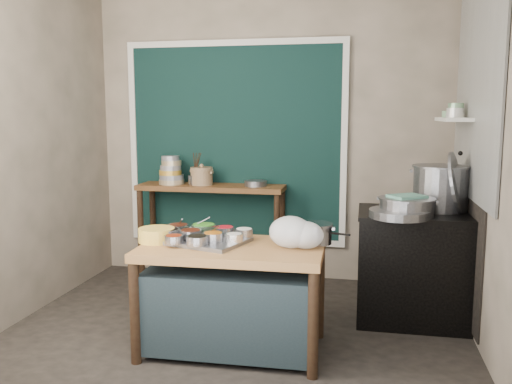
% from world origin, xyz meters
% --- Properties ---
extents(floor, '(3.50, 3.00, 0.02)m').
position_xyz_m(floor, '(0.00, 0.00, -0.01)').
color(floor, '#2D2722').
rests_on(floor, ground).
extents(back_wall, '(3.50, 0.02, 2.80)m').
position_xyz_m(back_wall, '(0.00, 1.51, 1.40)').
color(back_wall, gray).
rests_on(back_wall, floor).
extents(left_wall, '(0.02, 3.00, 2.80)m').
position_xyz_m(left_wall, '(-1.76, 0.00, 1.40)').
color(left_wall, gray).
rests_on(left_wall, floor).
extents(right_wall, '(0.02, 3.00, 2.80)m').
position_xyz_m(right_wall, '(1.76, 0.00, 1.40)').
color(right_wall, gray).
rests_on(right_wall, floor).
extents(curtain_panel, '(2.10, 0.02, 1.90)m').
position_xyz_m(curtain_panel, '(-0.35, 1.47, 1.35)').
color(curtain_panel, black).
rests_on(curtain_panel, back_wall).
extents(curtain_frame, '(2.22, 0.03, 2.02)m').
position_xyz_m(curtain_frame, '(-0.35, 1.46, 1.35)').
color(curtain_frame, beige).
rests_on(curtain_frame, back_wall).
extents(tile_panel, '(0.02, 1.70, 1.70)m').
position_xyz_m(tile_panel, '(1.74, 0.55, 1.85)').
color(tile_panel, '#B2B2AA').
rests_on(tile_panel, right_wall).
extents(soot_patch, '(0.01, 1.30, 1.30)m').
position_xyz_m(soot_patch, '(1.74, 0.65, 0.70)').
color(soot_patch, black).
rests_on(soot_patch, right_wall).
extents(wall_shelf, '(0.22, 0.70, 0.03)m').
position_xyz_m(wall_shelf, '(1.63, 0.85, 1.60)').
color(wall_shelf, beige).
rests_on(wall_shelf, right_wall).
extents(prep_table, '(1.26, 0.74, 0.75)m').
position_xyz_m(prep_table, '(0.05, -0.30, 0.38)').
color(prep_table, olive).
rests_on(prep_table, floor).
extents(back_counter, '(1.45, 0.40, 0.95)m').
position_xyz_m(back_counter, '(-0.55, 1.28, 0.47)').
color(back_counter, brown).
rests_on(back_counter, floor).
extents(stove_block, '(0.90, 0.68, 0.85)m').
position_xyz_m(stove_block, '(1.35, 0.55, 0.42)').
color(stove_block, black).
rests_on(stove_block, floor).
extents(stove_top, '(0.92, 0.69, 0.03)m').
position_xyz_m(stove_top, '(1.35, 0.55, 0.86)').
color(stove_top, black).
rests_on(stove_top, stove_block).
extents(condiment_tray, '(0.69, 0.58, 0.03)m').
position_xyz_m(condiment_tray, '(-0.18, -0.24, 0.76)').
color(condiment_tray, gray).
rests_on(condiment_tray, prep_table).
extents(condiment_bowls, '(0.66, 0.48, 0.07)m').
position_xyz_m(condiment_bowls, '(-0.20, -0.23, 0.81)').
color(condiment_bowls, gray).
rests_on(condiment_bowls, condiment_tray).
extents(yellow_basin, '(0.30, 0.30, 0.10)m').
position_xyz_m(yellow_basin, '(-0.50, -0.29, 0.80)').
color(yellow_basin, gold).
rests_on(yellow_basin, prep_table).
extents(saucepan, '(0.32, 0.32, 0.14)m').
position_xyz_m(saucepan, '(0.60, -0.11, 0.82)').
color(saucepan, gray).
rests_on(saucepan, prep_table).
extents(plastic_bag_a, '(0.33, 0.29, 0.22)m').
position_xyz_m(plastic_bag_a, '(0.45, -0.28, 0.86)').
color(plastic_bag_a, white).
rests_on(plastic_bag_a, prep_table).
extents(plastic_bag_b, '(0.25, 0.22, 0.18)m').
position_xyz_m(plastic_bag_b, '(0.55, -0.28, 0.84)').
color(plastic_bag_b, white).
rests_on(plastic_bag_b, prep_table).
extents(bowl_stack, '(0.25, 0.25, 0.28)m').
position_xyz_m(bowl_stack, '(-0.96, 1.26, 1.07)').
color(bowl_stack, tan).
rests_on(bowl_stack, back_counter).
extents(utensil_cup, '(0.19, 0.19, 0.10)m').
position_xyz_m(utensil_cup, '(-0.69, 1.25, 1.00)').
color(utensil_cup, gray).
rests_on(utensil_cup, back_counter).
extents(ceramic_crock, '(0.30, 0.30, 0.16)m').
position_xyz_m(ceramic_crock, '(-0.64, 1.25, 1.03)').
color(ceramic_crock, '#846548').
rests_on(ceramic_crock, back_counter).
extents(wide_bowl, '(0.26, 0.26, 0.05)m').
position_xyz_m(wide_bowl, '(-0.10, 1.27, 0.98)').
color(wide_bowl, gray).
rests_on(wide_bowl, back_counter).
extents(stock_pot, '(0.54, 0.54, 0.36)m').
position_xyz_m(stock_pot, '(1.53, 0.67, 1.06)').
color(stock_pot, gray).
rests_on(stock_pot, stove_top).
extents(pot_lid, '(0.25, 0.50, 0.48)m').
position_xyz_m(pot_lid, '(1.63, 0.57, 1.12)').
color(pot_lid, gray).
rests_on(pot_lid, stove_top).
extents(steamer, '(0.55, 0.55, 0.14)m').
position_xyz_m(steamer, '(1.25, 0.35, 0.95)').
color(steamer, gray).
rests_on(steamer, stove_top).
extents(green_cloth, '(0.31, 0.30, 0.02)m').
position_xyz_m(green_cloth, '(1.25, 0.35, 1.03)').
color(green_cloth, '#589C88').
rests_on(green_cloth, steamer).
extents(shallow_pan, '(0.47, 0.47, 0.06)m').
position_xyz_m(shallow_pan, '(1.19, 0.28, 0.91)').
color(shallow_pan, gray).
rests_on(shallow_pan, stove_top).
extents(shelf_bowl_stack, '(0.14, 0.14, 0.11)m').
position_xyz_m(shelf_bowl_stack, '(1.63, 0.84, 1.67)').
color(shelf_bowl_stack, silver).
rests_on(shelf_bowl_stack, wall_shelf).
extents(shelf_bowl_green, '(0.19, 0.19, 0.05)m').
position_xyz_m(shelf_bowl_green, '(1.63, 1.01, 1.64)').
color(shelf_bowl_green, gray).
rests_on(shelf_bowl_green, wall_shelf).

